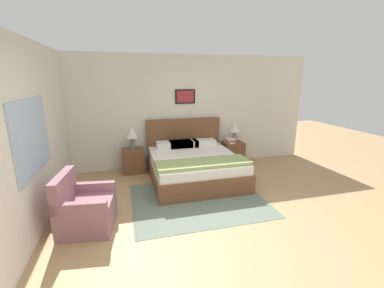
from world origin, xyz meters
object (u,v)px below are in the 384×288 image
Objects in this scene: armchair at (84,209)px; nightstand_near_window at (133,161)px; table_lamp_by_door at (235,129)px; table_lamp_near_window at (132,134)px; bed at (194,165)px; nightstand_by_door at (233,153)px.

armchair is 1.54× the size of nightstand_near_window.
table_lamp_by_door is at bearing 130.24° from armchair.
armchair is at bearing -110.39° from table_lamp_near_window.
table_lamp_near_window reaches higher than nightstand_near_window.
table_lamp_near_window is at bearing 149.10° from bed.
nightstand_near_window and nightstand_by_door have the same top height.
table_lamp_near_window is (-2.42, -0.02, 0.61)m from nightstand_by_door.
bed is 3.58× the size of nightstand_near_window.
table_lamp_near_window is at bearing -76.01° from nightstand_near_window.
nightstand_near_window is at bearing 179.58° from table_lamp_by_door.
armchair reaches higher than nightstand_near_window.
table_lamp_by_door reaches higher than nightstand_by_door.
armchair is 1.66× the size of table_lamp_near_window.
bed is at bearing -149.34° from table_lamp_by_door.
table_lamp_by_door is at bearing 0.00° from table_lamp_near_window.
nightstand_near_window is 1.08× the size of table_lamp_by_door.
nightstand_near_window is 2.42m from nightstand_by_door.
nightstand_near_window is at bearing 103.99° from table_lamp_near_window.
table_lamp_by_door is at bearing -0.42° from nightstand_near_window.
table_lamp_near_window is (-1.21, 0.72, 0.58)m from bed.
bed is at bearing -148.65° from nightstand_by_door.
table_lamp_near_window is 2.42m from table_lamp_by_door.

